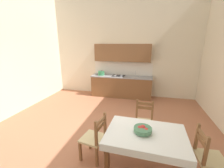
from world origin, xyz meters
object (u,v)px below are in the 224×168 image
at_px(kitchen_cabinetry, 121,77).
at_px(dining_chair_window_side, 208,158).
at_px(dining_chair_kitchen_side, 144,122).
at_px(fruit_bowl, 143,129).
at_px(dining_chair_tv_side, 95,138).
at_px(dining_table, 145,140).

bearing_deg(kitchen_cabinetry, dining_chair_window_side, -60.56).
distance_m(dining_chair_kitchen_side, dining_chair_window_side, 1.36).
bearing_deg(dining_chair_window_side, fruit_bowl, -178.59).
relative_size(kitchen_cabinetry, dining_chair_window_side, 2.73).
distance_m(dining_chair_window_side, fruit_bowl, 1.11).
bearing_deg(fruit_bowl, dining_chair_tv_side, 175.69).
xyz_separation_m(dining_table, dining_chair_kitchen_side, (-0.04, 0.91, -0.18)).
bearing_deg(fruit_bowl, dining_table, -0.37).
height_order(dining_chair_kitchen_side, dining_chair_window_side, same).
relative_size(kitchen_cabinetry, dining_table, 1.87).
bearing_deg(dining_chair_kitchen_side, dining_chair_window_side, -40.51).
distance_m(kitchen_cabinetry, dining_chair_window_side, 4.23).
distance_m(dining_table, dining_chair_window_side, 1.01).
height_order(dining_chair_tv_side, fruit_bowl, dining_chair_tv_side).
bearing_deg(dining_table, dining_chair_tv_side, 175.92).
bearing_deg(dining_chair_window_side, dining_table, -178.49).
bearing_deg(dining_table, kitchen_cabinetry, 106.29).
xyz_separation_m(kitchen_cabinetry, dining_chair_window_side, (2.07, -3.67, -0.41)).
xyz_separation_m(kitchen_cabinetry, dining_table, (1.08, -3.69, -0.23)).
relative_size(dining_table, dining_chair_window_side, 1.46).
height_order(dining_table, fruit_bowl, fruit_bowl).
height_order(kitchen_cabinetry, fruit_bowl, kitchen_cabinetry).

